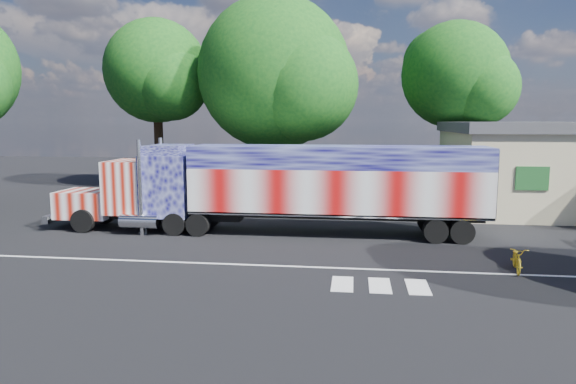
# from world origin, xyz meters

# --- Properties ---
(ground) EXTENTS (100.00, 100.00, 0.00)m
(ground) POSITION_xyz_m (0.00, 0.00, 0.00)
(ground) COLOR black
(lane_markings) EXTENTS (30.00, 2.67, 0.01)m
(lane_markings) POSITION_xyz_m (1.71, -3.77, 0.01)
(lane_markings) COLOR silver
(lane_markings) RESTS_ON ground
(semi_truck) EXTENTS (20.76, 3.28, 4.43)m
(semi_truck) POSITION_xyz_m (-0.22, 2.57, 2.28)
(semi_truck) COLOR black
(semi_truck) RESTS_ON ground
(coach_bus) EXTENTS (12.37, 2.88, 3.60)m
(coach_bus) POSITION_xyz_m (-3.43, 9.24, 1.87)
(coach_bus) COLOR silver
(coach_bus) RESTS_ON ground
(woman) EXTENTS (0.75, 0.57, 1.82)m
(woman) POSITION_xyz_m (-6.67, 1.50, 0.91)
(woman) COLOR slate
(woman) RESTS_ON ground
(bicycle) EXTENTS (0.87, 1.79, 0.90)m
(bicycle) POSITION_xyz_m (8.87, -2.55, 0.45)
(bicycle) COLOR gold
(bicycle) RESTS_ON ground
(tree_ne_a) EXTENTS (8.05, 7.67, 12.39)m
(tree_ne_a) POSITION_xyz_m (10.37, 18.15, 8.49)
(tree_ne_a) COLOR black
(tree_ne_a) RESTS_ON ground
(tree_nw_a) EXTENTS (8.34, 7.95, 13.06)m
(tree_nw_a) POSITION_xyz_m (-12.07, 17.84, 9.02)
(tree_nw_a) COLOR black
(tree_nw_a) RESTS_ON ground
(tree_n_mid) EXTENTS (11.54, 10.99, 14.17)m
(tree_n_mid) POSITION_xyz_m (-2.56, 16.32, 8.63)
(tree_n_mid) COLOR black
(tree_n_mid) RESTS_ON ground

